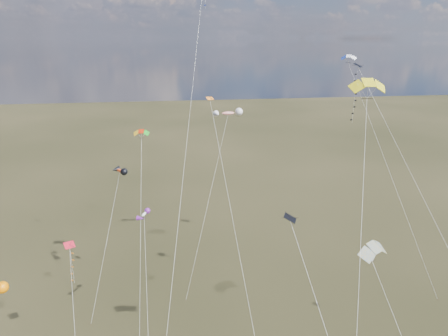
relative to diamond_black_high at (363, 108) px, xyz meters
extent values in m
cube|color=black|center=(-0.63, 1.02, 4.49)|extent=(1.27, 1.28, 0.41)
cylinder|color=silver|center=(5.02, -8.09, -10.61)|extent=(11.34, 18.24, 30.21)
cylinder|color=silver|center=(-19.96, -3.07, -5.24)|extent=(7.82, 29.70, 40.94)
cube|color=black|center=(-12.45, -14.19, -5.80)|extent=(1.22, 1.27, 0.45)
cube|color=red|center=(-31.93, -2.39, -13.01)|extent=(1.33, 1.30, 0.36)
cylinder|color=silver|center=(-31.18, -7.22, -19.36)|extent=(1.54, 9.68, 12.71)
cube|color=orange|center=(-16.48, 4.01, 0.81)|extent=(0.95, 0.92, 0.29)
cylinder|color=silver|center=(-14.85, -4.71, -12.44)|extent=(3.28, 17.46, 26.53)
cylinder|color=silver|center=(-9.61, -20.76, -10.85)|extent=(7.57, 18.42, 29.72)
cylinder|color=silver|center=(8.45, 6.09, -10.38)|extent=(9.32, 13.63, 30.66)
cube|color=#332316|center=(13.09, -0.72, -25.64)|extent=(0.10, 0.10, 0.12)
cylinder|color=silver|center=(-25.25, 4.79, -15.13)|extent=(0.80, 15.09, 21.15)
ellipsoid|color=red|center=(-27.82, 10.19, -9.25)|extent=(2.26, 2.51, 1.04)
cylinder|color=silver|center=(-29.72, 5.55, -17.48)|extent=(3.82, 9.30, 16.46)
cube|color=#332316|center=(-31.61, 0.91, -25.64)|extent=(0.10, 0.10, 0.12)
ellipsoid|color=white|center=(-24.45, 1.47, -11.79)|extent=(1.39, 2.14, 0.67)
cylinder|color=silver|center=(-24.44, -2.53, -18.75)|extent=(0.06, 8.01, 13.93)
ellipsoid|color=red|center=(-12.04, 19.01, -3.64)|extent=(4.02, 1.78, 1.34)
cylinder|color=silver|center=(-16.01, 11.50, -14.67)|extent=(7.97, 15.05, 22.08)
cube|color=#332316|center=(-19.97, 3.98, -25.64)|extent=(0.10, 0.10, 0.12)
camera|label=1|loc=(-21.48, -40.94, 7.23)|focal=32.00mm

